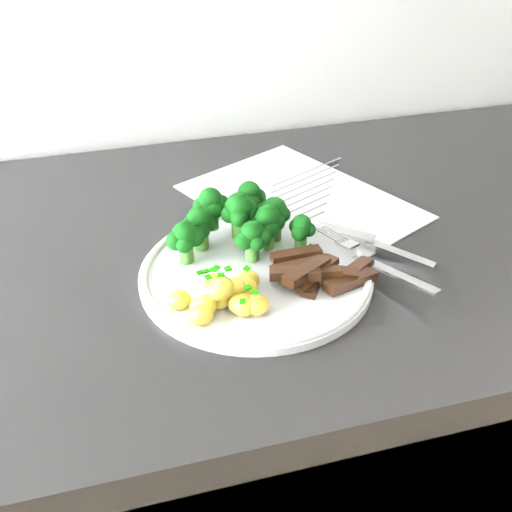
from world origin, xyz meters
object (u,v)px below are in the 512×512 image
object	(u,v)px
potatoes	(227,296)
knife	(381,248)
recipe_paper	(301,201)
fork	(378,263)
counter	(310,473)
beef_strips	(317,271)
plate	(256,273)
broccoli	(238,219)

from	to	relation	value
potatoes	knife	xyz separation A→B (m)	(0.20, 0.06, -0.01)
recipe_paper	knife	size ratio (longest dim) A/B	2.56
potatoes	fork	xyz separation A→B (m)	(0.18, 0.02, -0.00)
counter	beef_strips	world-z (taller)	beef_strips
counter	fork	distance (m)	0.50
potatoes	fork	bearing A→B (deg)	6.24
plate	recipe_paper	bearing A→B (deg)	55.17
beef_strips	counter	bearing A→B (deg)	62.98
plate	beef_strips	bearing A→B (deg)	-28.80
potatoes	knife	size ratio (longest dim) A/B	0.72
recipe_paper	broccoli	world-z (taller)	broccoli
plate	potatoes	distance (m)	0.07
beef_strips	fork	distance (m)	0.07
potatoes	fork	size ratio (longest dim) A/B	0.63
plate	beef_strips	distance (m)	0.07
knife	fork	bearing A→B (deg)	-120.31
recipe_paper	plate	distance (m)	0.19
recipe_paper	beef_strips	size ratio (longest dim) A/B	2.78
counter	fork	size ratio (longest dim) A/B	15.46
plate	knife	size ratio (longest dim) A/B	1.87
knife	potatoes	bearing A→B (deg)	-163.42
fork	knife	xyz separation A→B (m)	(0.02, 0.04, -0.01)
beef_strips	broccoli	bearing A→B (deg)	125.70
knife	plate	bearing A→B (deg)	-177.05
plate	fork	xyz separation A→B (m)	(0.13, -0.03, 0.01)
plate	broccoli	bearing A→B (deg)	95.52
plate	beef_strips	world-z (taller)	beef_strips
potatoes	recipe_paper	bearing A→B (deg)	53.41
counter	recipe_paper	size ratio (longest dim) A/B	6.98
broccoli	potatoes	size ratio (longest dim) A/B	1.70
potatoes	knife	world-z (taller)	potatoes
potatoes	beef_strips	world-z (taller)	potatoes
knife	broccoli	bearing A→B (deg)	162.85
knife	recipe_paper	bearing A→B (deg)	109.33
recipe_paper	broccoli	xyz separation A→B (m)	(-0.11, -0.09, 0.04)
counter	potatoes	xyz separation A→B (m)	(-0.16, -0.13, 0.49)
recipe_paper	knife	world-z (taller)	knife
beef_strips	potatoes	bearing A→B (deg)	-169.62
recipe_paper	knife	xyz separation A→B (m)	(0.05, -0.14, 0.01)
beef_strips	knife	distance (m)	0.11
counter	recipe_paper	world-z (taller)	recipe_paper
counter	fork	xyz separation A→B (m)	(0.02, -0.11, 0.49)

